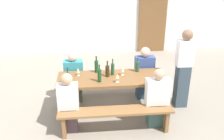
{
  "coord_description": "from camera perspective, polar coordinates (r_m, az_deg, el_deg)",
  "views": [
    {
      "loc": [
        -0.42,
        -4.25,
        2.71
      ],
      "look_at": [
        0.0,
        0.0,
        0.9
      ],
      "focal_mm": 39.79,
      "sensor_mm": 36.0,
      "label": 1
    }
  ],
  "objects": [
    {
      "name": "bench_near",
      "position": [
        4.3,
        0.9,
        -10.23
      ],
      "size": [
        1.96,
        0.3,
        0.45
      ],
      "color": "olive",
      "rests_on": "ground"
    },
    {
      "name": "wine_glass_0",
      "position": [
        4.46,
        1.23,
        -1.47
      ],
      "size": [
        0.07,
        0.07,
        0.16
      ],
      "color": "silver",
      "rests_on": "tasting_table"
    },
    {
      "name": "ground_plane",
      "position": [
        5.06,
        -0.0,
        -9.42
      ],
      "size": [
        24.0,
        24.0,
        0.0
      ],
      "primitive_type": "plane",
      "color": "gray"
    },
    {
      "name": "wine_bottle_1",
      "position": [
        4.45,
        -10.05,
        -1.91
      ],
      "size": [
        0.07,
        0.07,
        0.32
      ],
      "color": "#234C2D",
      "rests_on": "tasting_table"
    },
    {
      "name": "seated_guest_near_0",
      "position": [
        4.34,
        -9.96,
        -7.76
      ],
      "size": [
        0.35,
        0.24,
        1.09
      ],
      "rotation": [
        0.0,
        0.0,
        1.57
      ],
      "color": "#534049",
      "rests_on": "ground"
    },
    {
      "name": "seated_guest_far_1",
      "position": [
        5.37,
        7.39,
        -1.0
      ],
      "size": [
        0.41,
        0.24,
        1.15
      ],
      "rotation": [
        0.0,
        0.0,
        -1.57
      ],
      "color": "#273E53",
      "rests_on": "ground"
    },
    {
      "name": "wine_bottle_4",
      "position": [
        4.89,
        -3.59,
        0.89
      ],
      "size": [
        0.08,
        0.08,
        0.33
      ],
      "color": "#194723",
      "rests_on": "tasting_table"
    },
    {
      "name": "tasting_table",
      "position": [
        4.73,
        -0.0,
        -2.58
      ],
      "size": [
        2.06,
        0.75,
        0.75
      ],
      "color": "brown",
      "rests_on": "ground"
    },
    {
      "name": "wine_bottle_2",
      "position": [
        4.48,
        -2.9,
        -1.21
      ],
      "size": [
        0.07,
        0.07,
        0.33
      ],
      "color": "#194723",
      "rests_on": "tasting_table"
    },
    {
      "name": "seated_guest_near_1",
      "position": [
        4.48,
        10.31,
        -6.76
      ],
      "size": [
        0.42,
        0.24,
        1.11
      ],
      "rotation": [
        0.0,
        0.0,
        1.57
      ],
      "color": "#395852",
      "rests_on": "ground"
    },
    {
      "name": "wine_glass_2",
      "position": [
        4.77,
        -7.82,
        -0.08
      ],
      "size": [
        0.07,
        0.07,
        0.16
      ],
      "color": "silver",
      "rests_on": "tasting_table"
    },
    {
      "name": "seated_guest_far_0",
      "position": [
        5.27,
        -8.71,
        -1.93
      ],
      "size": [
        0.39,
        0.24,
        1.1
      ],
      "rotation": [
        0.0,
        0.0,
        -1.57
      ],
      "color": "#455039",
      "rests_on": "ground"
    },
    {
      "name": "back_wall",
      "position": [
        8.12,
        -2.71,
        15.1
      ],
      "size": [
        14.0,
        0.2,
        3.2
      ],
      "primitive_type": "cube",
      "color": "white",
      "rests_on": "ground"
    },
    {
      "name": "wooden_door",
      "position": [
        8.33,
        9.3,
        11.19
      ],
      "size": [
        0.9,
        0.06,
        2.1
      ],
      "primitive_type": "cube",
      "color": "brown",
      "rests_on": "ground"
    },
    {
      "name": "wine_bottle_5",
      "position": [
        4.69,
        -1.05,
        -0.18
      ],
      "size": [
        0.08,
        0.08,
        0.31
      ],
      "color": "#332814",
      "rests_on": "tasting_table"
    },
    {
      "name": "bench_far",
      "position": [
        5.48,
        -0.69,
        -2.5
      ],
      "size": [
        1.96,
        0.3,
        0.45
      ],
      "color": "olive",
      "rests_on": "ground"
    },
    {
      "name": "standing_host",
      "position": [
        5.11,
        16.06,
        -0.02
      ],
      "size": [
        0.32,
        0.24,
        1.61
      ],
      "rotation": [
        0.0,
        0.0,
        3.14
      ],
      "color": "#384955",
      "rests_on": "ground"
    },
    {
      "name": "wine_glass_1",
      "position": [
        4.76,
        2.43,
        0.12
      ],
      "size": [
        0.07,
        0.07,
        0.17
      ],
      "color": "silver",
      "rests_on": "tasting_table"
    },
    {
      "name": "wine_bottle_0",
      "position": [
        4.94,
        5.82,
        0.84
      ],
      "size": [
        0.07,
        0.07,
        0.29
      ],
      "color": "#234C2D",
      "rests_on": "tasting_table"
    },
    {
      "name": "wine_bottle_3",
      "position": [
        4.77,
        0.16,
        0.26
      ],
      "size": [
        0.07,
        0.07,
        0.32
      ],
      "color": "#234C2D",
      "rests_on": "tasting_table"
    }
  ]
}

